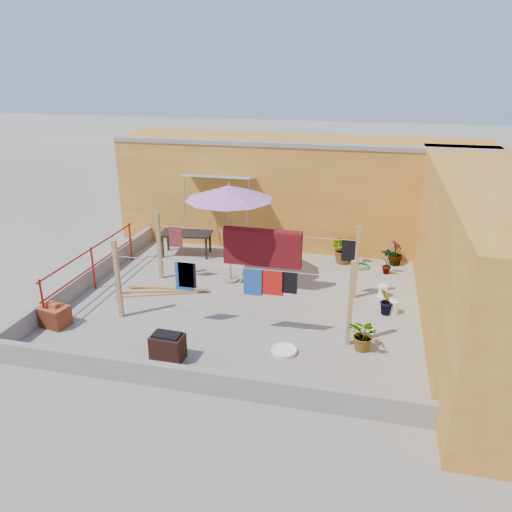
# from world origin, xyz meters

# --- Properties ---
(ground) EXTENTS (80.00, 80.00, 0.00)m
(ground) POSITION_xyz_m (0.00, 0.00, 0.00)
(ground) COLOR #9E998E
(ground) RESTS_ON ground
(wall_back) EXTENTS (11.00, 3.27, 3.21)m
(wall_back) POSITION_xyz_m (0.50, 4.69, 1.61)
(wall_back) COLOR gold
(wall_back) RESTS_ON ground
(wall_right) EXTENTS (2.40, 9.00, 3.20)m
(wall_right) POSITION_xyz_m (5.20, 0.00, 1.60)
(wall_right) COLOR gold
(wall_right) RESTS_ON ground
(parapet_front) EXTENTS (8.30, 0.16, 0.44)m
(parapet_front) POSITION_xyz_m (0.00, -3.58, 0.22)
(parapet_front) COLOR gray
(parapet_front) RESTS_ON ground
(parapet_left) EXTENTS (0.16, 7.30, 0.44)m
(parapet_left) POSITION_xyz_m (-4.08, 0.00, 0.22)
(parapet_left) COLOR gray
(parapet_left) RESTS_ON ground
(red_railing) EXTENTS (0.05, 4.20, 1.10)m
(red_railing) POSITION_xyz_m (-3.85, -0.20, 0.72)
(red_railing) COLOR #A01810
(red_railing) RESTS_ON ground
(clothesline_rig) EXTENTS (5.09, 2.35, 1.80)m
(clothesline_rig) POSITION_xyz_m (0.19, 0.56, 1.05)
(clothesline_rig) COLOR tan
(clothesline_rig) RESTS_ON ground
(patio_umbrella) EXTENTS (2.48, 2.48, 2.61)m
(patio_umbrella) POSITION_xyz_m (-0.67, 1.04, 2.34)
(patio_umbrella) COLOR gray
(patio_umbrella) RESTS_ON ground
(outdoor_table) EXTENTS (1.55, 0.92, 0.69)m
(outdoor_table) POSITION_xyz_m (-2.46, 2.58, 0.62)
(outdoor_table) COLOR black
(outdoor_table) RESTS_ON ground
(brick_stack) EXTENTS (0.68, 0.55, 0.53)m
(brick_stack) POSITION_xyz_m (-3.70, -2.11, 0.23)
(brick_stack) COLOR #A03E25
(brick_stack) RESTS_ON ground
(lumber_pile) EXTENTS (2.12, 0.90, 0.13)m
(lumber_pile) POSITION_xyz_m (-2.10, -0.06, 0.07)
(lumber_pile) COLOR tan
(lumber_pile) RESTS_ON ground
(brazier) EXTENTS (0.63, 0.43, 0.55)m
(brazier) POSITION_xyz_m (-0.80, -2.77, 0.27)
(brazier) COLOR black
(brazier) RESTS_ON ground
(white_basin) EXTENTS (0.51, 0.51, 0.09)m
(white_basin) POSITION_xyz_m (1.31, -2.03, 0.05)
(white_basin) COLOR white
(white_basin) RESTS_ON ground
(water_jug_a) EXTENTS (0.23, 0.23, 0.36)m
(water_jug_a) POSITION_xyz_m (3.40, 0.16, 0.16)
(water_jug_a) COLOR white
(water_jug_a) RESTS_ON ground
(water_jug_b) EXTENTS (0.22, 0.22, 0.34)m
(water_jug_b) POSITION_xyz_m (3.17, 1.02, 0.15)
(water_jug_b) COLOR white
(water_jug_b) RESTS_ON ground
(green_hose) EXTENTS (0.49, 0.49, 0.07)m
(green_hose) POSITION_xyz_m (2.59, 2.79, 0.03)
(green_hose) COLOR #1B7C20
(green_hose) RESTS_ON ground
(plant_back_a) EXTENTS (1.01, 0.98, 0.86)m
(plant_back_a) POSITION_xyz_m (2.08, 3.03, 0.43)
(plant_back_a) COLOR #245A19
(plant_back_a) RESTS_ON ground
(plant_back_b) EXTENTS (0.44, 0.44, 0.70)m
(plant_back_b) POSITION_xyz_m (3.49, 3.20, 0.35)
(plant_back_b) COLOR #245A19
(plant_back_b) RESTS_ON ground
(plant_right_a) EXTENTS (0.42, 0.31, 0.75)m
(plant_right_a) POSITION_xyz_m (3.27, 2.49, 0.38)
(plant_right_a) COLOR #245A19
(plant_right_a) RESTS_ON ground
(plant_right_b) EXTENTS (0.36, 0.42, 0.67)m
(plant_right_b) POSITION_xyz_m (3.24, 0.05, 0.34)
(plant_right_b) COLOR #245A19
(plant_right_b) RESTS_ON ground
(plant_right_c) EXTENTS (0.79, 0.78, 0.67)m
(plant_right_c) POSITION_xyz_m (2.82, -1.56, 0.33)
(plant_right_c) COLOR #245A19
(plant_right_c) RESTS_ON ground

